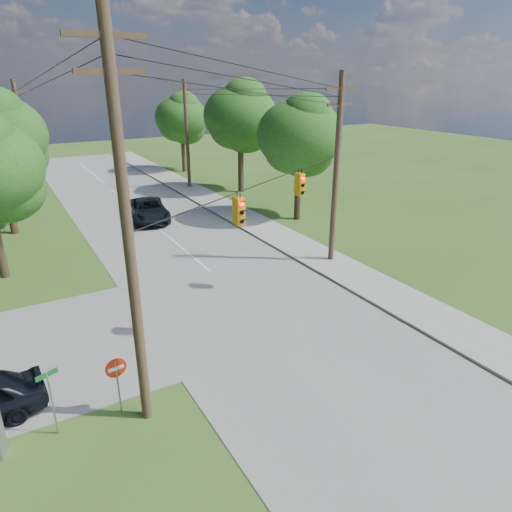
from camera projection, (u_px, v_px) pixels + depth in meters
ground at (275, 378)px, 16.51m from camera, size 140.00×140.00×0.00m
main_road at (255, 308)px, 21.46m from camera, size 10.00×100.00×0.03m
sidewalk_east at (363, 278)px, 24.55m from camera, size 2.60×100.00×0.12m
pole_sw at (128, 233)px, 12.41m from camera, size 2.00×0.32×12.00m
pole_ne at (336, 169)px, 25.07m from camera, size 2.00×0.32×10.50m
pole_north_e at (187, 134)px, 42.94m from camera, size 2.00×0.32×10.00m
pole_north_w at (24, 144)px, 36.51m from camera, size 2.00×0.32×10.00m
power_lines at (182, 98)px, 23.15m from camera, size 13.93×29.62×4.93m
traffic_signals at (273, 196)px, 19.24m from camera, size 4.91×3.27×1.05m
tree_e_near at (300, 135)px, 32.67m from camera, size 6.20×6.20×8.81m
tree_e_mid at (240, 116)px, 40.73m from camera, size 6.60×6.60×9.64m
tree_e_far at (181, 118)px, 50.31m from camera, size 5.80×5.80×8.32m
car_main_north at (148, 210)px, 34.34m from camera, size 3.48×6.02×1.58m
do_not_enter_sign at (117, 373)px, 14.31m from camera, size 0.68×0.12×2.04m
street_name_sign at (51, 394)px, 13.44m from camera, size 0.64×0.27×2.24m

